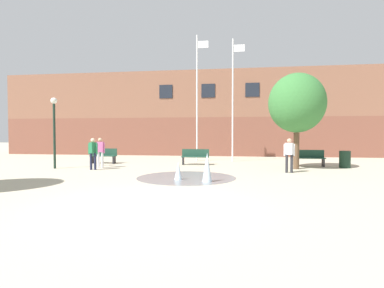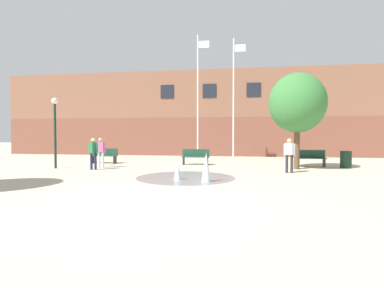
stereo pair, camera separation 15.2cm
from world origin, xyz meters
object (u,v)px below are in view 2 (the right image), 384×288
object	(u,v)px
teen_by_trashcan	(289,153)
lamp_post_left_lane	(55,122)
trash_can	(346,160)
street_tree_near_building	(297,103)
adult_in_red	(101,150)
flagpole_right	(234,97)
park_bench_under_right_flagpole	(196,157)
park_bench_center	(104,155)
flagpole_left	(198,95)
park_bench_far_right	(310,158)
adult_near_bench	(93,151)

from	to	relation	value
teen_by_trashcan	lamp_post_left_lane	distance (m)	11.86
trash_can	street_tree_near_building	world-z (taller)	street_tree_near_building
adult_in_red	flagpole_right	size ratio (longest dim) A/B	0.20
park_bench_under_right_flagpole	teen_by_trashcan	distance (m)	5.66
trash_can	park_bench_under_right_flagpole	bearing A→B (deg)	176.49
park_bench_center	teen_by_trashcan	bearing A→B (deg)	-15.96
flagpole_right	street_tree_near_building	size ratio (longest dim) A/B	1.63
flagpole_left	park_bench_center	bearing A→B (deg)	-155.86
park_bench_far_right	lamp_post_left_lane	bearing A→B (deg)	-167.46
park_bench_center	flagpole_right	xyz separation A→B (m)	(7.83, 2.45, 3.75)
park_bench_center	trash_can	size ratio (longest dim) A/B	1.78
lamp_post_left_lane	adult_in_red	bearing A→B (deg)	15.96
adult_near_bench	park_bench_under_right_flagpole	bearing A→B (deg)	142.38
park_bench_center	lamp_post_left_lane	xyz separation A→B (m)	(-1.32, -2.96, 1.94)
adult_in_red	lamp_post_left_lane	bearing A→B (deg)	-170.62
adult_in_red	street_tree_near_building	world-z (taller)	street_tree_near_building
teen_by_trashcan	park_bench_far_right	bearing A→B (deg)	-85.04
park_bench_far_right	flagpole_right	world-z (taller)	flagpole_right
teen_by_trashcan	flagpole_left	xyz separation A→B (m)	(-4.97, 5.44, 3.47)
park_bench_far_right	trash_can	distance (m)	1.74
park_bench_far_right	lamp_post_left_lane	world-z (taller)	lamp_post_left_lane
adult_in_red	teen_by_trashcan	world-z (taller)	same
adult_near_bench	street_tree_near_building	distance (m)	10.60
adult_near_bench	teen_by_trashcan	bearing A→B (deg)	109.73
lamp_post_left_lane	flagpole_left	bearing A→B (deg)	38.55
flagpole_right	lamp_post_left_lane	size ratio (longest dim) A/B	2.17
park_bench_center	adult_near_bench	size ratio (longest dim) A/B	1.01
flagpole_right	street_tree_near_building	world-z (taller)	flagpole_right
park_bench_center	flagpole_left	world-z (taller)	flagpole_left
street_tree_near_building	teen_by_trashcan	bearing A→B (deg)	-111.48
flagpole_right	street_tree_near_building	bearing A→B (deg)	-49.94
street_tree_near_building	park_bench_far_right	bearing A→B (deg)	54.97
park_bench_under_right_flagpole	adult_in_red	distance (m)	5.32
park_bench_under_right_flagpole	street_tree_near_building	distance (m)	6.29
park_bench_center	teen_by_trashcan	xyz separation A→B (m)	(10.45, -2.99, 0.45)
park_bench_under_right_flagpole	lamp_post_left_lane	size ratio (longest dim) A/B	0.44
adult_in_red	street_tree_near_building	size ratio (longest dim) A/B	0.33
park_bench_under_right_flagpole	teen_by_trashcan	bearing A→B (deg)	-31.81
adult_in_red	street_tree_near_building	distance (m)	10.51
adult_near_bench	lamp_post_left_lane	xyz separation A→B (m)	(-2.24, 0.25, 1.49)
teen_by_trashcan	lamp_post_left_lane	world-z (taller)	lamp_post_left_lane
trash_can	street_tree_near_building	size ratio (longest dim) A/B	0.18
lamp_post_left_lane	street_tree_near_building	bearing A→B (deg)	7.18
park_bench_far_right	street_tree_near_building	distance (m)	3.36
park_bench_center	park_bench_far_right	distance (m)	12.06
adult_near_bench	flagpole_right	bearing A→B (deg)	147.74
teen_by_trashcan	flagpole_left	world-z (taller)	flagpole_left
park_bench_center	teen_by_trashcan	world-z (taller)	teen_by_trashcan
flagpole_right	lamp_post_left_lane	bearing A→B (deg)	-149.36
lamp_post_left_lane	street_tree_near_building	size ratio (longest dim) A/B	0.75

